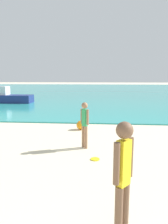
% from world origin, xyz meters
% --- Properties ---
extents(water, '(160.00, 60.00, 0.06)m').
position_xyz_m(water, '(0.00, 40.53, 0.03)').
color(water, teal).
rests_on(water, ground).
extents(person_standing, '(0.28, 0.25, 1.52)m').
position_xyz_m(person_standing, '(0.30, 7.02, 0.86)').
color(person_standing, '#936B4C').
rests_on(person_standing, ground).
extents(frisbee, '(0.26, 0.26, 0.03)m').
position_xyz_m(frisbee, '(0.68, 6.07, 0.01)').
color(frisbee, yellow).
rests_on(frisbee, ground).
extents(person_distant, '(0.29, 0.32, 1.73)m').
position_xyz_m(person_distant, '(1.13, 3.20, 0.99)').
color(person_distant, brown).
rests_on(person_distant, ground).
extents(boat_near, '(4.37, 1.45, 1.48)m').
position_xyz_m(boat_near, '(-7.74, 18.38, 0.57)').
color(boat_near, navy).
rests_on(boat_near, water).
extents(beach_ball, '(0.41, 0.41, 0.41)m').
position_xyz_m(beach_ball, '(-0.05, 9.41, 0.20)').
color(beach_ball, orange).
rests_on(beach_ball, ground).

